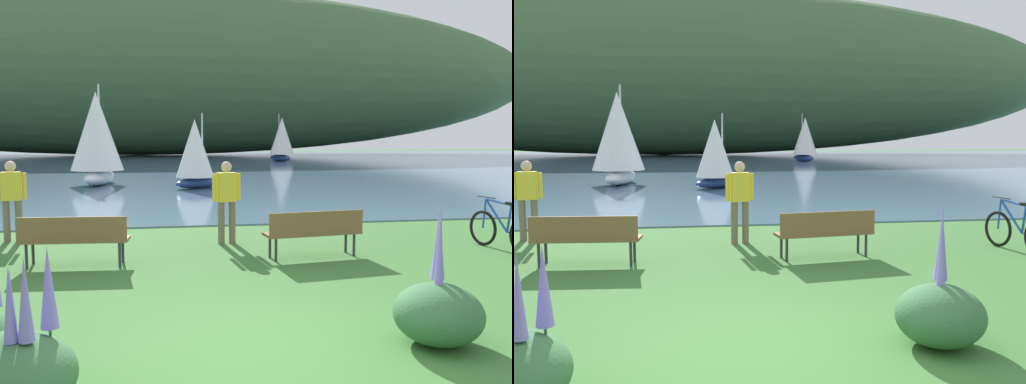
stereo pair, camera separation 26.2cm
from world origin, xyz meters
TOP-DOWN VIEW (x-y plane):
  - ground_plane at (0.00, 0.00)m, footprint 200.00×200.00m
  - bay_water at (0.00, 47.78)m, footprint 180.00×80.00m
  - distant_hillside at (-4.84, 67.48)m, footprint 114.38×28.00m
  - park_bench_near_camera at (1.68, 4.02)m, footprint 1.85×0.71m
  - park_bench_further_along at (-2.52, 4.05)m, footprint 1.83×0.61m
  - bicycle_leaning_near_bench at (5.49, 4.05)m, footprint 0.38×1.75m
  - person_at_shoreline at (-4.19, 6.57)m, footprint 0.61×0.26m
  - person_on_the_grass at (0.26, 5.61)m, footprint 0.60×0.30m
  - echium_bush_closest_to_camera at (1.88, -0.10)m, footprint 0.94×0.94m
  - sailboat_nearest_to_shore at (-4.16, 19.98)m, footprint 2.56×4.07m
  - sailboat_mid_bay at (0.23, 17.71)m, footprint 2.63×2.59m
  - sailboat_toward_hillside at (9.72, 43.98)m, footprint 2.79×4.04m

SIDE VIEW (x-z plane):
  - ground_plane at x=0.00m, z-range 0.00..0.00m
  - bay_water at x=0.00m, z-range 0.00..0.04m
  - echium_bush_closest_to_camera at x=1.88m, z-range -0.40..1.12m
  - bicycle_leaning_near_bench at x=5.49m, z-range -0.11..0.90m
  - park_bench_near_camera at x=1.68m, z-range 0.08..0.96m
  - park_bench_further_along at x=-2.52m, z-range 0.08..0.96m
  - person_at_shoreline at x=-4.19m, z-range 0.12..1.83m
  - person_on_the_grass at x=0.26m, z-range 0.12..1.83m
  - sailboat_mid_bay at x=0.23m, z-range -0.06..3.21m
  - sailboat_toward_hillside at x=9.72m, z-range -0.09..4.48m
  - sailboat_nearest_to_shore at x=-4.16m, z-range -0.10..4.60m
  - distant_hillside at x=-4.84m, z-range 0.04..22.00m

